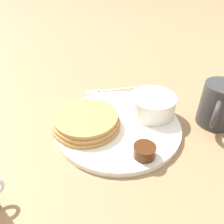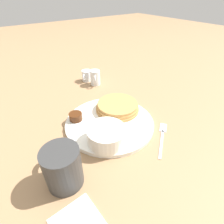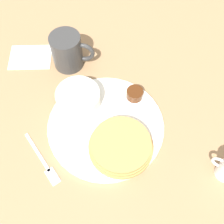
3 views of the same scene
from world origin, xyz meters
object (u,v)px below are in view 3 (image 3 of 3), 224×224
object	(u,v)px
plate	(106,126)
bowl	(78,98)
coffee_mug	(68,51)
fork	(45,164)

from	to	relation	value
plate	bowl	size ratio (longest dim) A/B	2.64
coffee_mug	fork	size ratio (longest dim) A/B	0.91
plate	bowl	distance (m)	0.09
plate	coffee_mug	distance (m)	0.22
bowl	coffee_mug	world-z (taller)	coffee_mug
coffee_mug	plate	bearing A→B (deg)	-62.23
plate	fork	world-z (taller)	plate
plate	coffee_mug	world-z (taller)	coffee_mug
bowl	fork	xyz separation A→B (m)	(-0.07, -0.15, -0.03)
fork	bowl	bearing A→B (deg)	66.17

